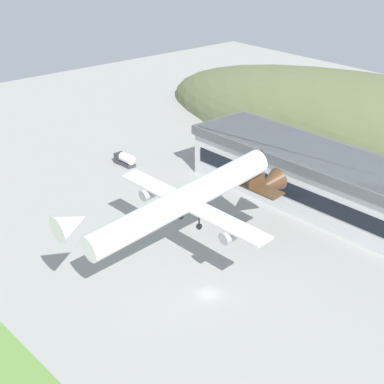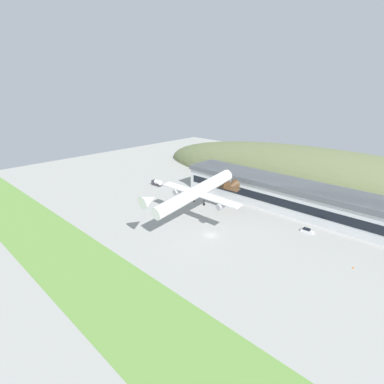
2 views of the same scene
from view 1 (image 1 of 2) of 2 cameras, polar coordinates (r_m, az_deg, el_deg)
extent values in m
plane|color=#9E9E99|center=(112.48, 1.47, -9.07)|extent=(313.68, 313.68, 0.00)
cylinder|color=white|center=(113.23, -0.96, -0.85)|extent=(4.73, 39.57, 10.04)
cone|color=white|center=(100.76, -10.67, -2.75)|extent=(4.63, 5.78, 5.30)
cone|color=#4C331E|center=(128.72, 6.78, 0.69)|extent=(4.63, 6.72, 5.43)
cube|color=#4C331E|center=(124.59, 5.69, 1.95)|extent=(0.50, 5.19, 7.64)
cube|color=#4C331E|center=(126.16, 5.70, 0.47)|extent=(12.29, 3.33, 0.81)
cube|color=white|center=(114.83, -0.21, -1.08)|extent=(37.45, 3.63, 0.94)
cylinder|color=#9E9EA3|center=(123.14, -3.79, -0.06)|extent=(2.30, 3.88, 2.77)
cylinder|color=#9E9EA3|center=(107.76, 3.45, -3.82)|extent=(2.30, 3.88, 2.77)
cylinder|color=#2D2D2D|center=(117.67, -1.03, -1.72)|extent=(0.28, 0.28, 2.20)
cylinder|color=#2D2D2D|center=(118.16, -1.02, -2.20)|extent=(0.45, 1.10, 1.10)
cylinder|color=#2D2D2D|center=(114.13, 0.64, -2.59)|extent=(0.28, 0.28, 2.20)
cylinder|color=#2D2D2D|center=(114.63, 0.64, -3.08)|extent=(0.45, 1.10, 1.10)
cylinder|color=#2D2D2D|center=(106.55, -6.61, -3.48)|extent=(0.22, 0.22, 1.98)
cylinder|color=#2D2D2D|center=(107.02, -6.59, -3.95)|extent=(0.30, 0.82, 0.82)
cube|color=#333338|center=(167.79, -6.42, 3.04)|extent=(2.05, 2.60, 2.69)
cube|color=black|center=(168.41, -6.63, 3.29)|extent=(0.12, 2.18, 1.18)
cube|color=#38383D|center=(165.75, -5.77, 2.46)|extent=(4.29, 2.39, 0.90)
cylinder|color=silver|center=(165.13, -5.80, 3.00)|extent=(4.08, 2.51, 2.43)
camera|label=2|loc=(17.38, -80.84, -37.80)|focal=28.00mm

